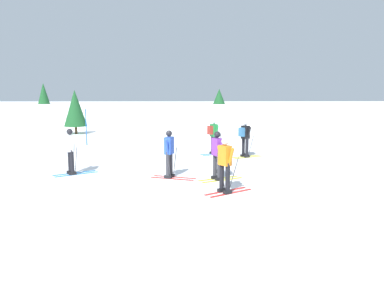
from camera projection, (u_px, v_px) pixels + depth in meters
ground_plane at (140, 186)px, 12.47m from camera, size 120.00×120.00×0.00m
far_snow_ridge at (169, 114)px, 33.59m from camera, size 80.00×7.77×1.90m
skier_purple at (217, 154)px, 13.12m from camera, size 1.59×1.05×1.71m
skier_white at (71, 150)px, 13.98m from camera, size 1.55×1.17×1.71m
skier_orange at (225, 164)px, 11.45m from camera, size 1.53×1.20×1.71m
skier_blue at (169, 151)px, 13.43m from camera, size 1.63×0.96×1.71m
skier_black at (245, 137)px, 17.49m from camera, size 1.59×1.06×1.71m
skier_green at (213, 135)px, 18.26m from camera, size 1.60×1.03×1.71m
trail_marker_pole at (86, 127)px, 21.23m from camera, size 0.06×0.06×2.05m
conifer_far_left at (75, 108)px, 26.48m from camera, size 1.60×1.60×3.06m
conifer_far_right at (44, 101)px, 31.13m from camera, size 1.64×1.64×3.62m
conifer_far_centre at (219, 103)px, 31.10m from camera, size 1.84×1.84×3.14m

